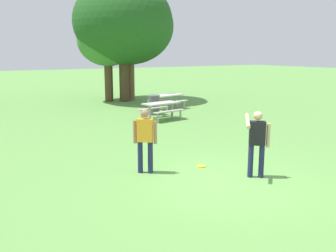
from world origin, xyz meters
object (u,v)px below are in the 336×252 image
at_px(trash_can_further_along, 154,105).
at_px(picnic_table_far, 168,98).
at_px(tree_far_right, 123,22).
at_px(person_thrower, 257,139).
at_px(person_catcher, 145,137).
at_px(frisbee, 201,166).
at_px(tree_broad_center, 108,41).
at_px(picnic_table_near, 161,107).
at_px(tree_slender_mid, 129,26).

bearing_deg(trash_can_further_along, picnic_table_far, 38.70).
height_order(trash_can_further_along, tree_far_right, tree_far_right).
height_order(person_thrower, person_catcher, same).
distance_m(person_thrower, trash_can_further_along, 9.95).
bearing_deg(frisbee, tree_far_right, 72.99).
distance_m(person_catcher, tree_broad_center, 14.79).
xyz_separation_m(frisbee, tree_far_right, (4.16, 13.60, 4.78)).
bearing_deg(trash_can_further_along, frisbee, -111.27).
bearing_deg(picnic_table_near, tree_far_right, 78.62).
height_order(frisbee, tree_far_right, tree_far_right).
relative_size(person_thrower, tree_far_right, 0.22).
distance_m(person_thrower, picnic_table_near, 8.54).
distance_m(picnic_table_near, trash_can_further_along, 1.41).
height_order(picnic_table_near, picnic_table_far, same).
bearing_deg(tree_far_right, frisbee, -107.01).
height_order(person_thrower, trash_can_further_along, person_thrower).
distance_m(person_thrower, tree_far_right, 15.89).
bearing_deg(person_thrower, frisbee, 112.96).
distance_m(frisbee, trash_can_further_along, 8.79).
distance_m(tree_broad_center, tree_far_right, 1.46).
xyz_separation_m(person_catcher, tree_broad_center, (4.85, 13.71, 2.73)).
distance_m(tree_far_right, tree_slender_mid, 0.73).
relative_size(person_catcher, picnic_table_far, 0.82).
bearing_deg(frisbee, person_catcher, 167.95).
relative_size(picnic_table_near, tree_broad_center, 0.36).
distance_m(frisbee, picnic_table_far, 10.60).
height_order(person_thrower, picnic_table_far, person_thrower).
height_order(picnic_table_near, tree_broad_center, tree_broad_center).
bearing_deg(tree_far_right, tree_slender_mid, 33.97).
height_order(picnic_table_near, trash_can_further_along, trash_can_further_along).
xyz_separation_m(person_catcher, picnic_table_far, (6.30, 9.13, -0.38)).
distance_m(trash_can_further_along, tree_far_right, 6.99).
bearing_deg(person_catcher, tree_slender_mid, 65.35).
bearing_deg(tree_broad_center, person_catcher, -109.47).
bearing_deg(tree_far_right, trash_can_further_along, -100.18).
bearing_deg(frisbee, picnic_table_near, 67.74).
height_order(person_thrower, tree_broad_center, tree_broad_center).
height_order(picnic_table_near, tree_far_right, tree_far_right).
height_order(picnic_table_near, tree_slender_mid, tree_slender_mid).
bearing_deg(trash_can_further_along, person_catcher, -120.97).
distance_m(person_thrower, tree_slender_mid, 16.35).
xyz_separation_m(person_thrower, person_catcher, (-2.13, 1.74, -0.02)).
distance_m(picnic_table_far, tree_slender_mid, 6.05).
relative_size(picnic_table_far, tree_broad_center, 0.38).
bearing_deg(frisbee, tree_slender_mid, 71.29).
relative_size(person_thrower, tree_broad_center, 0.31).
xyz_separation_m(picnic_table_near, tree_broad_center, (0.52, 7.20, 3.11)).
height_order(tree_far_right, tree_slender_mid, tree_far_right).
distance_m(frisbee, tree_slender_mid, 15.45).
relative_size(tree_far_right, tree_slender_mid, 1.06).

